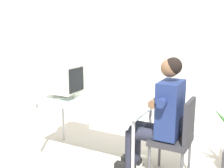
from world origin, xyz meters
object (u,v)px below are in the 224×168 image
at_px(desk_mug, 101,95).
at_px(crt_monitor, 64,79).
at_px(keyboard, 85,101).
at_px(person_seated, 161,113).
at_px(desk, 92,107).
at_px(office_chair, 177,135).

bearing_deg(desk_mug, crt_monitor, -160.83).
height_order(keyboard, person_seated, person_seated).
bearing_deg(keyboard, desk, 24.92).
bearing_deg(desk, person_seated, -0.57).
relative_size(office_chair, desk_mug, 10.49).
distance_m(crt_monitor, office_chair, 1.56).
bearing_deg(crt_monitor, person_seated, -1.55).
bearing_deg(office_chair, keyboard, -178.55).
xyz_separation_m(desk, crt_monitor, (-0.44, 0.03, 0.30)).
bearing_deg(office_chair, desk, 179.53).
relative_size(keyboard, office_chair, 0.52).
height_order(desk, office_chair, office_chair).
xyz_separation_m(crt_monitor, keyboard, (0.36, -0.06, -0.22)).
height_order(desk, person_seated, person_seated).
bearing_deg(office_chair, person_seated, -180.00).
bearing_deg(keyboard, crt_monitor, 169.97).
height_order(crt_monitor, keyboard, crt_monitor).
relative_size(keyboard, desk_mug, 5.47).
xyz_separation_m(crt_monitor, person_seated, (1.30, -0.04, -0.25)).
bearing_deg(crt_monitor, office_chair, -1.36).
distance_m(person_seated, desk_mug, 0.88).
bearing_deg(desk_mug, keyboard, -112.12).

